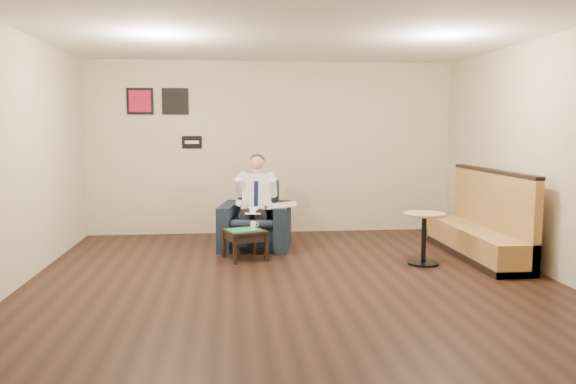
{
  "coord_description": "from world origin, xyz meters",
  "views": [
    {
      "loc": [
        -0.7,
        -6.2,
        1.74
      ],
      "look_at": [
        0.07,
        1.2,
        0.88
      ],
      "focal_mm": 35.0,
      "sensor_mm": 36.0,
      "label": 1
    }
  ],
  "objects": [
    {
      "name": "ground",
      "position": [
        0.0,
        0.0,
        0.0
      ],
      "size": [
        6.0,
        6.0,
        0.0
      ],
      "primitive_type": "plane",
      "color": "black",
      "rests_on": "ground"
    },
    {
      "name": "wall_right",
      "position": [
        3.0,
        0.0,
        1.4
      ],
      "size": [
        0.02,
        6.0,
        2.8
      ],
      "primitive_type": "cube",
      "color": "beige",
      "rests_on": "ground"
    },
    {
      "name": "seated_man",
      "position": [
        -0.36,
        1.69,
        0.64
      ],
      "size": [
        0.76,
        1.01,
        1.29
      ],
      "primitive_type": null,
      "rotation": [
        0.0,
        0.0,
        -0.17
      ],
      "color": "white",
      "rests_on": "armchair"
    },
    {
      "name": "armchair",
      "position": [
        -0.34,
        1.81,
        0.47
      ],
      "size": [
        1.12,
        1.12,
        0.94
      ],
      "primitive_type": "cube",
      "rotation": [
        0.0,
        0.0,
        -0.17
      ],
      "color": "black",
      "rests_on": "ground"
    },
    {
      "name": "art_print_right",
      "position": [
        -1.55,
        2.98,
        2.15
      ],
      "size": [
        0.42,
        0.03,
        0.42
      ],
      "primitive_type": "cube",
      "color": "black",
      "rests_on": "wall_back"
    },
    {
      "name": "banquette",
      "position": [
        2.59,
        0.91,
        0.58
      ],
      "size": [
        0.54,
        2.27,
        1.16
      ],
      "primitive_type": "cube",
      "color": "#A77C40",
      "rests_on": "ground"
    },
    {
      "name": "seating_sign",
      "position": [
        -1.3,
        2.98,
        1.5
      ],
      "size": [
        0.32,
        0.02,
        0.2
      ],
      "primitive_type": "cube",
      "color": "black",
      "rests_on": "wall_back"
    },
    {
      "name": "art_print_left",
      "position": [
        -2.1,
        2.98,
        2.15
      ],
      "size": [
        0.42,
        0.03,
        0.42
      ],
      "primitive_type": "cube",
      "color": "#B5163E",
      "rests_on": "wall_back"
    },
    {
      "name": "wall_front",
      "position": [
        0.0,
        -3.0,
        1.4
      ],
      "size": [
        6.0,
        0.02,
        2.8
      ],
      "primitive_type": "cube",
      "color": "beige",
      "rests_on": "ground"
    },
    {
      "name": "smartphone",
      "position": [
        -0.51,
        1.24,
        0.4
      ],
      "size": [
        0.13,
        0.08,
        0.01
      ],
      "primitive_type": "cube",
      "rotation": [
        0.0,
        0.0,
        0.15
      ],
      "color": "black",
      "rests_on": "side_table"
    },
    {
      "name": "side_table",
      "position": [
        -0.51,
        1.09,
        0.2
      ],
      "size": [
        0.61,
        0.61,
        0.4
      ],
      "primitive_type": "cube",
      "rotation": [
        0.0,
        0.0,
        0.32
      ],
      "color": "black",
      "rests_on": "ground"
    },
    {
      "name": "lap_papers",
      "position": [
        -0.37,
        1.59,
        0.58
      ],
      "size": [
        0.25,
        0.33,
        0.01
      ],
      "primitive_type": "cube",
      "rotation": [
        0.0,
        0.0,
        -0.1
      ],
      "color": "white",
      "rests_on": "seated_man"
    },
    {
      "name": "newspaper",
      "position": [
        0.04,
        1.65,
        0.64
      ],
      "size": [
        0.47,
        0.56,
        0.01
      ],
      "primitive_type": "cube",
      "rotation": [
        0.0,
        0.0,
        -0.12
      ],
      "color": "silver",
      "rests_on": "armchair"
    },
    {
      "name": "cafe_table",
      "position": [
        1.75,
        0.59,
        0.33
      ],
      "size": [
        0.58,
        0.58,
        0.66
      ],
      "primitive_type": "cylinder",
      "rotation": [
        0.0,
        0.0,
        0.1
      ],
      "color": "tan",
      "rests_on": "ground"
    },
    {
      "name": "coffee_mug",
      "position": [
        -0.39,
        1.24,
        0.44
      ],
      "size": [
        0.09,
        0.09,
        0.08
      ],
      "primitive_type": "cylinder",
      "rotation": [
        0.0,
        0.0,
        0.32
      ],
      "color": "white",
      "rests_on": "side_table"
    },
    {
      "name": "wall_back",
      "position": [
        0.0,
        3.0,
        1.4
      ],
      "size": [
        6.0,
        0.02,
        2.8
      ],
      "primitive_type": "cube",
      "color": "beige",
      "rests_on": "ground"
    },
    {
      "name": "wall_left",
      "position": [
        -3.0,
        0.0,
        1.4
      ],
      "size": [
        0.02,
        6.0,
        2.8
      ],
      "primitive_type": "cube",
      "color": "beige",
      "rests_on": "ground"
    },
    {
      "name": "green_folder",
      "position": [
        -0.53,
        1.07,
        0.4
      ],
      "size": [
        0.48,
        0.43,
        0.01
      ],
      "primitive_type": "cube",
      "rotation": [
        0.0,
        0.0,
        0.46
      ],
      "color": "#28CA6B",
      "rests_on": "side_table"
    },
    {
      "name": "ceiling",
      "position": [
        0.0,
        0.0,
        2.8
      ],
      "size": [
        6.0,
        6.0,
        0.02
      ],
      "primitive_type": "cube",
      "color": "white",
      "rests_on": "wall_back"
    }
  ]
}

